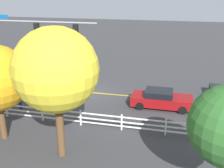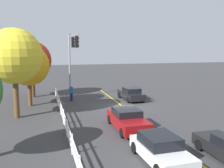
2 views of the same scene
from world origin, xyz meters
The scene contains 11 objects.
ground_plane centered at (0.00, 0.00, 0.00)m, with size 120.00×120.00×0.00m, color #38383A.
lane_center_stripe centered at (-4.00, 0.00, 0.00)m, with size 28.00×0.16×0.01m, color gold.
signal_assembly centered at (3.15, 4.48, 5.11)m, with size 8.10×0.38×7.22m.
car_1 centered at (-6.78, 1.75, 0.70)m, with size 4.76×2.01×1.43m.
car_2 centered at (2.80, -1.83, 0.66)m, with size 4.35×1.96×1.36m.
car_3 centered at (-12.30, 1.81, 0.67)m, with size 4.22×2.03×1.38m.
pedestrian centered at (4.01, 4.55, 0.93)m, with size 0.46×0.47×1.69m.
white_rail_fence centered at (-3.00, 6.05, 0.60)m, with size 26.10×0.10×1.15m.
tree_0 centered at (-1.67, 9.60, 5.04)m, with size 4.47×4.47×7.30m.
tree_2 centered at (2.64, 8.72, 3.98)m, with size 3.97×3.97×5.98m.
tree_3 centered at (7.29, 8.58, 4.23)m, with size 4.39×4.39×6.44m.
Camera 2 is at (-23.84, 7.45, 5.82)m, focal length 41.90 mm.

